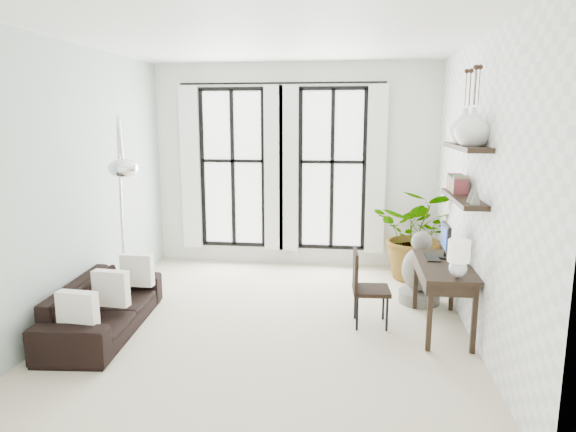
% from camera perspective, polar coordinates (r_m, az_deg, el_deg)
% --- Properties ---
extents(floor, '(5.00, 5.00, 0.00)m').
position_cam_1_polar(floor, '(6.17, -1.99, -11.58)').
color(floor, beige).
rests_on(floor, ground).
extents(ceiling, '(5.00, 5.00, 0.00)m').
position_cam_1_polar(ceiling, '(5.77, -2.21, 19.28)').
color(ceiling, white).
rests_on(ceiling, wall_back).
extents(wall_left, '(0.00, 5.00, 5.00)m').
position_cam_1_polar(wall_left, '(6.51, -22.08, 3.40)').
color(wall_left, '#A5B8AD').
rests_on(wall_left, floor).
extents(wall_right, '(0.00, 5.00, 5.00)m').
position_cam_1_polar(wall_right, '(5.83, 20.31, 2.75)').
color(wall_right, white).
rests_on(wall_right, floor).
extents(wall_back, '(4.50, 0.00, 4.50)m').
position_cam_1_polar(wall_back, '(8.22, 0.74, 5.57)').
color(wall_back, white).
rests_on(wall_back, floor).
extents(windows, '(3.26, 0.13, 2.65)m').
position_cam_1_polar(windows, '(8.17, -0.71, 5.26)').
color(windows, white).
rests_on(windows, wall_back).
extents(wall_shelves, '(0.25, 1.30, 0.60)m').
position_cam_1_polar(wall_shelves, '(5.84, 18.94, 4.11)').
color(wall_shelves, black).
rests_on(wall_shelves, wall_right).
extents(sofa, '(0.92, 2.00, 0.57)m').
position_cam_1_polar(sofa, '(6.17, -19.79, -9.43)').
color(sofa, black).
rests_on(sofa, floor).
extents(throw_pillows, '(0.40, 1.52, 0.40)m').
position_cam_1_polar(throw_pillows, '(6.05, -19.07, -7.60)').
color(throw_pillows, white).
rests_on(throw_pillows, sofa).
extents(plant, '(1.51, 1.41, 1.36)m').
position_cam_1_polar(plant, '(7.76, 14.29, -1.96)').
color(plant, '#2D7228').
rests_on(plant, floor).
extents(desk, '(0.55, 1.29, 1.16)m').
position_cam_1_polar(desk, '(5.91, 16.95, -5.70)').
color(desk, black).
rests_on(desk, floor).
extents(desk_chair, '(0.44, 0.44, 0.88)m').
position_cam_1_polar(desk_chair, '(5.96, 8.47, -7.39)').
color(desk_chair, black).
rests_on(desk_chair, floor).
extents(arc_lamp, '(0.74, 1.06, 2.37)m').
position_cam_1_polar(arc_lamp, '(6.15, -18.11, 5.23)').
color(arc_lamp, silver).
rests_on(arc_lamp, floor).
extents(buddha, '(0.52, 0.52, 0.94)m').
position_cam_1_polar(buddha, '(6.84, 14.47, -6.15)').
color(buddha, slate).
rests_on(buddha, floor).
extents(vase_a, '(0.37, 0.37, 0.38)m').
position_cam_1_polar(vase_a, '(5.52, 19.88, 9.31)').
color(vase_a, white).
rests_on(vase_a, shelf_upper).
extents(vase_b, '(0.37, 0.37, 0.38)m').
position_cam_1_polar(vase_b, '(5.91, 19.05, 9.42)').
color(vase_b, white).
rests_on(vase_b, shelf_upper).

